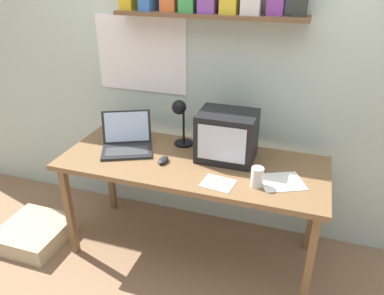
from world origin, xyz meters
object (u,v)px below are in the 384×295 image
(laptop, at_px, (127,140))
(open_notebook, at_px, (218,183))
(computer_mouse, at_px, (163,160))
(corner_desk, at_px, (192,169))
(juice_glass, at_px, (257,178))
(desk_lamp, at_px, (180,116))
(floor_cushion, at_px, (34,233))
(printed_handout, at_px, (281,182))
(crt_monitor, at_px, (227,136))

(laptop, height_order, open_notebook, laptop)
(computer_mouse, bearing_deg, corner_desk, 23.11)
(juice_glass, bearing_deg, desk_lamp, 149.81)
(open_notebook, bearing_deg, floor_cushion, -177.11)
(laptop, height_order, juice_glass, laptop)
(laptop, bearing_deg, juice_glass, -36.88)
(corner_desk, bearing_deg, open_notebook, -42.56)
(corner_desk, bearing_deg, desk_lamp, 128.47)
(desk_lamp, bearing_deg, open_notebook, -36.64)
(printed_handout, relative_size, floor_cushion, 0.67)
(corner_desk, distance_m, juice_glass, 0.50)
(desk_lamp, bearing_deg, floor_cushion, -145.98)
(desk_lamp, xyz_separation_m, floor_cushion, (-1.03, -0.47, -0.91))
(laptop, xyz_separation_m, desk_lamp, (0.35, 0.14, 0.17))
(laptop, distance_m, juice_glass, 0.96)
(desk_lamp, relative_size, open_notebook, 1.72)
(juice_glass, bearing_deg, printed_handout, 32.59)
(laptop, bearing_deg, open_notebook, -43.88)
(computer_mouse, bearing_deg, laptop, 160.79)
(desk_lamp, bearing_deg, printed_handout, -9.91)
(corner_desk, bearing_deg, juice_glass, -20.18)
(juice_glass, distance_m, floor_cushion, 1.79)
(desk_lamp, xyz_separation_m, open_notebook, (0.38, -0.39, -0.23))
(corner_desk, height_order, laptop, laptop)
(desk_lamp, relative_size, juice_glass, 2.95)
(corner_desk, height_order, computer_mouse, computer_mouse)
(crt_monitor, relative_size, floor_cushion, 0.79)
(open_notebook, height_order, floor_cushion, open_notebook)
(desk_lamp, bearing_deg, crt_monitor, -1.28)
(printed_handout, distance_m, floor_cushion, 1.90)
(laptop, relative_size, desk_lamp, 1.23)
(laptop, relative_size, floor_cushion, 0.92)
(corner_desk, xyz_separation_m, juice_glass, (0.45, -0.17, 0.12))
(juice_glass, height_order, open_notebook, juice_glass)
(corner_desk, bearing_deg, crt_monitor, 29.41)
(computer_mouse, distance_m, floor_cushion, 1.24)
(corner_desk, bearing_deg, computer_mouse, -156.89)
(desk_lamp, height_order, printed_handout, desk_lamp)
(corner_desk, xyz_separation_m, crt_monitor, (0.20, 0.11, 0.22))
(open_notebook, height_order, printed_handout, same)
(juice_glass, bearing_deg, corner_desk, 159.82)
(computer_mouse, height_order, open_notebook, computer_mouse)
(computer_mouse, relative_size, printed_handout, 0.34)
(juice_glass, bearing_deg, floor_cushion, -175.80)
(crt_monitor, bearing_deg, computer_mouse, -153.43)
(crt_monitor, distance_m, desk_lamp, 0.36)
(computer_mouse, xyz_separation_m, printed_handout, (0.76, -0.01, -0.01))
(computer_mouse, xyz_separation_m, floor_cushion, (-1.00, -0.21, -0.70))
(open_notebook, distance_m, printed_handout, 0.38)
(corner_desk, height_order, printed_handout, printed_handout)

